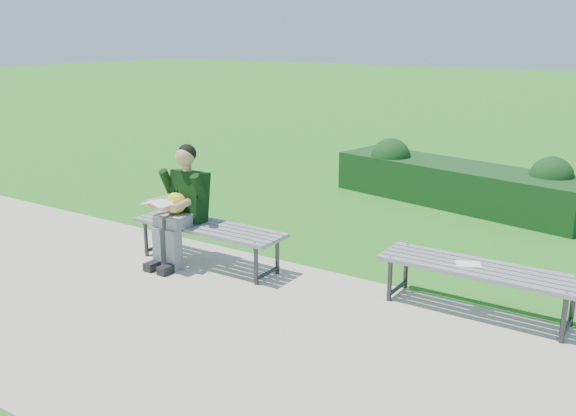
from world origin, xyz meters
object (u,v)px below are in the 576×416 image
at_px(bench_right, 479,272).
at_px(hedge, 458,181).
at_px(paper_sheet, 468,264).
at_px(bench_left, 209,230).
at_px(seated_boy, 181,202).

bearing_deg(bench_right, hedge, 111.76).
height_order(hedge, bench_right, hedge).
bearing_deg(bench_right, paper_sheet, 180.00).
distance_m(bench_left, seated_boy, 0.43).
height_order(bench_left, paper_sheet, bench_left).
xyz_separation_m(bench_left, paper_sheet, (2.76, 0.38, 0.06)).
bearing_deg(seated_boy, bench_right, 8.49).
relative_size(bench_left, bench_right, 1.00).
height_order(bench_left, bench_right, same).
distance_m(bench_left, bench_right, 2.89).
bearing_deg(bench_left, hedge, 71.41).
relative_size(bench_right, paper_sheet, 6.77).
relative_size(seated_boy, paper_sheet, 4.94).
height_order(hedge, paper_sheet, hedge).
xyz_separation_m(hedge, bench_left, (-1.38, -4.10, 0.07)).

